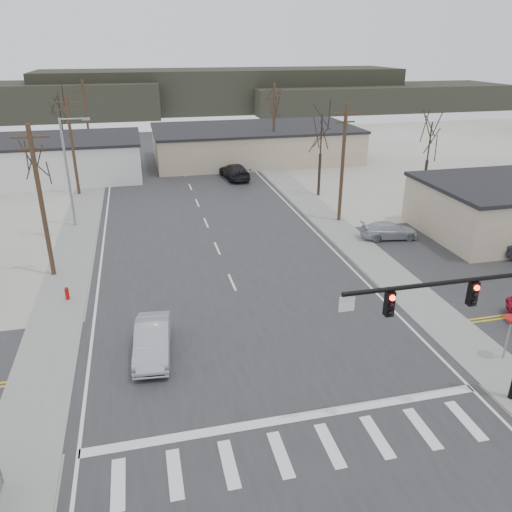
# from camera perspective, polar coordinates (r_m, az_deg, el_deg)

# --- Properties ---
(ground) EXTENTS (140.00, 140.00, 0.00)m
(ground) POSITION_cam_1_polar(r_m,az_deg,el_deg) (25.92, 0.64, -10.73)
(ground) COLOR silver
(ground) RESTS_ON ground
(main_road) EXTENTS (18.00, 110.00, 0.05)m
(main_road) POSITION_cam_1_polar(r_m,az_deg,el_deg) (39.01, -4.69, 1.40)
(main_road) COLOR #29292C
(main_road) RESTS_ON ground
(cross_road) EXTENTS (90.00, 10.00, 0.04)m
(cross_road) POSITION_cam_1_polar(r_m,az_deg,el_deg) (25.91, 0.64, -10.69)
(cross_road) COLOR #29292C
(cross_road) RESTS_ON ground
(sidewalk_left) EXTENTS (3.00, 90.00, 0.06)m
(sidewalk_left) POSITION_cam_1_polar(r_m,az_deg,el_deg) (43.65, -19.64, 2.51)
(sidewalk_left) COLOR gray
(sidewalk_left) RESTS_ON ground
(sidewalk_right) EXTENTS (3.00, 90.00, 0.06)m
(sidewalk_right) POSITION_cam_1_polar(r_m,az_deg,el_deg) (46.14, 7.45, 4.78)
(sidewalk_right) COLOR gray
(sidewalk_right) RESTS_ON ground
(traffic_signal_mast) EXTENTS (8.95, 0.43, 7.20)m
(traffic_signal_mast) POSITION_cam_1_polar(r_m,az_deg,el_deg) (21.99, 25.45, -5.71)
(traffic_signal_mast) COLOR black
(traffic_signal_mast) RESTS_ON ground
(fire_hydrant) EXTENTS (0.24, 0.24, 0.87)m
(fire_hydrant) POSITION_cam_1_polar(r_m,az_deg,el_deg) (32.45, -20.79, -4.01)
(fire_hydrant) COLOR #A50C0C
(fire_hydrant) RESTS_ON ground
(yield_sign) EXTENTS (0.80, 0.80, 2.35)m
(yield_sign) POSITION_cam_1_polar(r_m,az_deg,el_deg) (27.13, 27.13, -6.81)
(yield_sign) COLOR gray
(yield_sign) RESTS_ON ground
(building_left_far) EXTENTS (22.30, 12.30, 4.50)m
(building_left_far) POSITION_cam_1_polar(r_m,az_deg,el_deg) (62.98, -23.33, 10.19)
(building_left_far) COLOR silver
(building_left_far) RESTS_ON ground
(building_right_far) EXTENTS (26.30, 14.30, 4.30)m
(building_right_far) POSITION_cam_1_polar(r_m,az_deg,el_deg) (67.75, -0.16, 12.75)
(building_right_far) COLOR #BDAD90
(building_right_far) RESTS_ON ground
(upole_left_b) EXTENTS (2.20, 0.30, 10.00)m
(upole_left_b) POSITION_cam_1_polar(r_m,az_deg,el_deg) (34.69, -23.36, 5.84)
(upole_left_b) COLOR #4E3224
(upole_left_b) RESTS_ON ground
(upole_left_c) EXTENTS (2.20, 0.30, 10.00)m
(upole_left_c) POSITION_cam_1_polar(r_m,az_deg,el_deg) (54.01, -20.28, 11.97)
(upole_left_c) COLOR #4E3224
(upole_left_c) RESTS_ON ground
(upole_left_d) EXTENTS (2.20, 0.30, 10.00)m
(upole_left_d) POSITION_cam_1_polar(r_m,az_deg,el_deg) (73.70, -18.79, 14.85)
(upole_left_d) COLOR #4E3224
(upole_left_d) RESTS_ON ground
(upole_right_a) EXTENTS (2.20, 0.30, 10.00)m
(upole_right_a) POSITION_cam_1_polar(r_m,az_deg,el_deg) (43.31, 9.88, 10.56)
(upole_right_a) COLOR #4E3224
(upole_right_a) RESTS_ON ground
(upole_right_b) EXTENTS (2.20, 0.30, 10.00)m
(upole_right_b) POSITION_cam_1_polar(r_m,az_deg,el_deg) (63.79, 2.05, 14.88)
(upole_right_b) COLOR #4E3224
(upole_right_b) RESTS_ON ground
(streetlight_main) EXTENTS (2.40, 0.25, 9.00)m
(streetlight_main) POSITION_cam_1_polar(r_m,az_deg,el_deg) (44.21, -20.57, 9.51)
(streetlight_main) COLOR gray
(streetlight_main) RESTS_ON ground
(tree_left_near) EXTENTS (3.30, 3.30, 7.35)m
(tree_left_near) POSITION_cam_1_polar(r_m,az_deg,el_deg) (42.59, -23.81, 8.73)
(tree_left_near) COLOR #2C241B
(tree_left_near) RESTS_ON ground
(tree_right_mid) EXTENTS (3.74, 3.74, 8.33)m
(tree_right_mid) POSITION_cam_1_polar(r_m,az_deg,el_deg) (50.82, 7.46, 13.36)
(tree_right_mid) COLOR #2C241B
(tree_right_mid) RESTS_ON ground
(tree_left_far) EXTENTS (3.96, 3.96, 8.82)m
(tree_left_far) POSITION_cam_1_polar(r_m,az_deg,el_deg) (67.91, -21.43, 14.78)
(tree_left_far) COLOR #2C241B
(tree_left_far) RESTS_ON ground
(tree_right_far) EXTENTS (3.52, 3.52, 7.84)m
(tree_right_far) POSITION_cam_1_polar(r_m,az_deg,el_deg) (76.13, 2.22, 16.51)
(tree_right_far) COLOR #2C241B
(tree_right_far) RESTS_ON ground
(tree_lot) EXTENTS (3.52, 3.52, 7.84)m
(tree_lot) POSITION_cam_1_polar(r_m,az_deg,el_deg) (51.56, 19.21, 12.04)
(tree_lot) COLOR #2C241B
(tree_lot) RESTS_ON ground
(hill_center) EXTENTS (80.00, 18.00, 9.00)m
(hill_center) POSITION_cam_1_polar(r_m,az_deg,el_deg) (119.01, -3.74, 18.38)
(hill_center) COLOR #333026
(hill_center) RESTS_ON ground
(hill_right) EXTENTS (60.00, 18.00, 5.50)m
(hill_right) POSITION_cam_1_polar(r_m,az_deg,el_deg) (124.41, 13.66, 17.21)
(hill_right) COLOR #333026
(hill_right) RESTS_ON ground
(sedan_crossing) EXTENTS (2.10, 4.94, 1.58)m
(sedan_crossing) POSITION_cam_1_polar(r_m,az_deg,el_deg) (25.65, -11.75, -9.44)
(sedan_crossing) COLOR #9A9EA4
(sedan_crossing) RESTS_ON main_road
(car_far_a) EXTENTS (3.02, 6.08, 1.70)m
(car_far_a) POSITION_cam_1_polar(r_m,az_deg,el_deg) (57.91, -2.47, 9.65)
(car_far_a) COLOR black
(car_far_a) RESTS_ON main_road
(car_far_b) EXTENTS (1.96, 3.72, 1.21)m
(car_far_b) POSITION_cam_1_polar(r_m,az_deg,el_deg) (75.73, -14.43, 12.00)
(car_far_b) COLOR black
(car_far_b) RESTS_ON main_road
(car_parked_dark_a) EXTENTS (4.22, 1.72, 1.44)m
(car_parked_dark_a) POSITION_cam_1_polar(r_m,az_deg,el_deg) (40.46, 25.14, 1.11)
(car_parked_dark_a) COLOR black
(car_parked_dark_a) RESTS_ON parking_lot
(car_parked_silver) EXTENTS (4.70, 2.43, 1.30)m
(car_parked_silver) POSITION_cam_1_polar(r_m,az_deg,el_deg) (41.16, 14.99, 2.84)
(car_parked_silver) COLOR #9EA2A9
(car_parked_silver) RESTS_ON parking_lot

